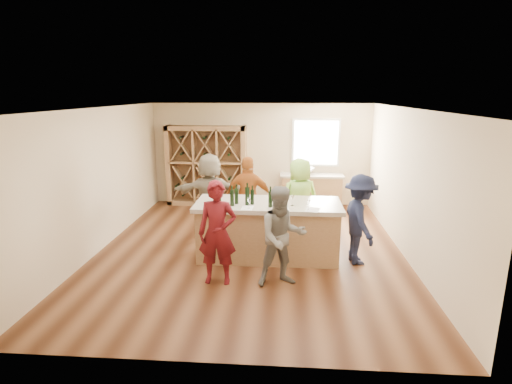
# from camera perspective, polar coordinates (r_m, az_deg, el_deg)

# --- Properties ---
(floor) EXTENTS (6.00, 7.00, 0.10)m
(floor) POSITION_cam_1_polar(r_m,az_deg,el_deg) (8.16, -0.81, -8.54)
(floor) COLOR #59331C
(floor) RESTS_ON ground
(ceiling) EXTENTS (6.00, 7.00, 0.10)m
(ceiling) POSITION_cam_1_polar(r_m,az_deg,el_deg) (7.53, -0.89, 12.28)
(ceiling) COLOR white
(ceiling) RESTS_ON ground
(wall_back) EXTENTS (6.00, 0.10, 2.80)m
(wall_back) POSITION_cam_1_polar(r_m,az_deg,el_deg) (11.20, 0.74, 5.41)
(wall_back) COLOR beige
(wall_back) RESTS_ON ground
(wall_front) EXTENTS (6.00, 0.10, 2.80)m
(wall_front) POSITION_cam_1_polar(r_m,az_deg,el_deg) (4.35, -4.98, -8.80)
(wall_front) COLOR beige
(wall_front) RESTS_ON ground
(wall_left) EXTENTS (0.10, 7.00, 2.80)m
(wall_left) POSITION_cam_1_polar(r_m,az_deg,el_deg) (8.54, -21.71, 1.68)
(wall_left) COLOR beige
(wall_left) RESTS_ON ground
(wall_right) EXTENTS (0.10, 7.00, 2.80)m
(wall_right) POSITION_cam_1_polar(r_m,az_deg,el_deg) (8.05, 21.33, 1.01)
(wall_right) COLOR beige
(wall_right) RESTS_ON ground
(window_frame) EXTENTS (1.30, 0.06, 1.30)m
(window_frame) POSITION_cam_1_polar(r_m,az_deg,el_deg) (11.08, 8.55, 7.00)
(window_frame) COLOR white
(window_frame) RESTS_ON wall_back
(window_pane) EXTENTS (1.18, 0.01, 1.18)m
(window_pane) POSITION_cam_1_polar(r_m,az_deg,el_deg) (11.05, 8.56, 6.97)
(window_pane) COLOR white
(window_pane) RESTS_ON wall_back
(wine_rack) EXTENTS (2.20, 0.45, 2.20)m
(wine_rack) POSITION_cam_1_polar(r_m,az_deg,el_deg) (11.16, -7.07, 3.72)
(wine_rack) COLOR #997149
(wine_rack) RESTS_ON floor
(back_counter_base) EXTENTS (1.60, 0.58, 0.86)m
(back_counter_base) POSITION_cam_1_polar(r_m,az_deg,el_deg) (11.05, 7.88, 0.03)
(back_counter_base) COLOR #997149
(back_counter_base) RESTS_ON floor
(back_counter_top) EXTENTS (1.70, 0.62, 0.06)m
(back_counter_top) POSITION_cam_1_polar(r_m,az_deg,el_deg) (10.95, 7.96, 2.37)
(back_counter_top) COLOR #AEA18E
(back_counter_top) RESTS_ON back_counter_base
(sink) EXTENTS (0.54, 0.54, 0.19)m
(sink) POSITION_cam_1_polar(r_m,az_deg,el_deg) (10.91, 6.94, 3.02)
(sink) COLOR silver
(sink) RESTS_ON back_counter_top
(faucet) EXTENTS (0.02, 0.02, 0.30)m
(faucet) POSITION_cam_1_polar(r_m,az_deg,el_deg) (11.08, 6.90, 3.49)
(faucet) COLOR silver
(faucet) RESTS_ON back_counter_top
(tasting_counter_base) EXTENTS (2.60, 1.00, 1.00)m
(tasting_counter_base) POSITION_cam_1_polar(r_m,az_deg,el_deg) (7.65, 1.72, -5.70)
(tasting_counter_base) COLOR #997149
(tasting_counter_base) RESTS_ON floor
(tasting_counter_top) EXTENTS (2.72, 1.12, 0.08)m
(tasting_counter_top) POSITION_cam_1_polar(r_m,az_deg,el_deg) (7.48, 1.75, -1.80)
(tasting_counter_top) COLOR #AEA18E
(tasting_counter_top) RESTS_ON tasting_counter_base
(wine_bottle_a) EXTENTS (0.10, 0.10, 0.30)m
(wine_bottle_a) POSITION_cam_1_polar(r_m,az_deg,el_deg) (7.35, -5.28, -0.59)
(wine_bottle_a) COLOR black
(wine_bottle_a) RESTS_ON tasting_counter_top
(wine_bottle_b) EXTENTS (0.08, 0.08, 0.30)m
(wine_bottle_b) POSITION_cam_1_polar(r_m,az_deg,el_deg) (7.23, -3.44, -0.84)
(wine_bottle_b) COLOR black
(wine_bottle_b) RESTS_ON tasting_counter_top
(wine_bottle_c) EXTENTS (0.08, 0.08, 0.29)m
(wine_bottle_c) POSITION_cam_1_polar(r_m,az_deg,el_deg) (7.36, -2.80, -0.60)
(wine_bottle_c) COLOR black
(wine_bottle_c) RESTS_ON tasting_counter_top
(wine_bottle_d) EXTENTS (0.10, 0.10, 0.33)m
(wine_bottle_d) POSITION_cam_1_polar(r_m,az_deg,el_deg) (7.26, -1.25, -0.59)
(wine_bottle_d) COLOR black
(wine_bottle_d) RESTS_ON tasting_counter_top
(wine_bottle_e) EXTENTS (0.08, 0.08, 0.28)m
(wine_bottle_e) POSITION_cam_1_polar(r_m,az_deg,el_deg) (7.31, -0.53, -0.72)
(wine_bottle_e) COLOR black
(wine_bottle_e) RESTS_ON tasting_counter_top
(wine_glass_a) EXTENTS (0.09, 0.09, 0.19)m
(wine_glass_a) POSITION_cam_1_polar(r_m,az_deg,el_deg) (7.06, -1.01, -1.63)
(wine_glass_a) COLOR white
(wine_glass_a) RESTS_ON tasting_counter_top
(wine_glass_b) EXTENTS (0.07, 0.07, 0.16)m
(wine_glass_b) POSITION_cam_1_polar(r_m,az_deg,el_deg) (6.98, 3.56, -1.97)
(wine_glass_b) COLOR white
(wine_glass_b) RESTS_ON tasting_counter_top
(wine_glass_c) EXTENTS (0.09, 0.09, 0.18)m
(wine_glass_c) POSITION_cam_1_polar(r_m,az_deg,el_deg) (7.02, 7.52, -1.88)
(wine_glass_c) COLOR white
(wine_glass_c) RESTS_ON tasting_counter_top
(wine_glass_d) EXTENTS (0.09, 0.09, 0.19)m
(wine_glass_d) POSITION_cam_1_polar(r_m,az_deg,el_deg) (7.27, 5.18, -1.21)
(wine_glass_d) COLOR white
(wine_glass_d) RESTS_ON tasting_counter_top
(tasting_menu_a) EXTENTS (0.22, 0.29, 0.00)m
(tasting_menu_a) POSITION_cam_1_polar(r_m,az_deg,el_deg) (7.12, -1.25, -2.27)
(tasting_menu_a) COLOR white
(tasting_menu_a) RESTS_ON tasting_counter_top
(tasting_menu_b) EXTENTS (0.25, 0.32, 0.00)m
(tasting_menu_b) POSITION_cam_1_polar(r_m,az_deg,el_deg) (7.12, 3.80, -2.30)
(tasting_menu_b) COLOR white
(tasting_menu_b) RESTS_ON tasting_counter_top
(tasting_menu_c) EXTENTS (0.30, 0.36, 0.00)m
(tasting_menu_c) POSITION_cam_1_polar(r_m,az_deg,el_deg) (7.08, 8.10, -2.51)
(tasting_menu_c) COLOR white
(tasting_menu_c) RESTS_ON tasting_counter_top
(person_near_left) EXTENTS (0.63, 0.46, 1.73)m
(person_near_left) POSITION_cam_1_polar(r_m,az_deg,el_deg) (6.54, -5.53, -5.84)
(person_near_left) COLOR #590F14
(person_near_left) RESTS_ON floor
(person_near_right) EXTENTS (0.90, 0.65, 1.65)m
(person_near_right) POSITION_cam_1_polar(r_m,az_deg,el_deg) (6.46, 3.78, -6.41)
(person_near_right) COLOR slate
(person_near_right) RESTS_ON floor
(person_server) EXTENTS (0.66, 1.14, 1.67)m
(person_server) POSITION_cam_1_polar(r_m,az_deg,el_deg) (7.52, 14.61, -3.83)
(person_server) COLOR #191E38
(person_server) RESTS_ON floor
(person_far_mid) EXTENTS (1.05, 0.55, 1.78)m
(person_far_mid) POSITION_cam_1_polar(r_m,az_deg,el_deg) (8.51, -1.05, -0.87)
(person_far_mid) COLOR #994C19
(person_far_mid) RESTS_ON floor
(person_far_right) EXTENTS (1.00, 0.82, 1.75)m
(person_far_right) POSITION_cam_1_polar(r_m,az_deg,el_deg) (8.54, 6.24, -1.00)
(person_far_right) COLOR #8CC64C
(person_far_right) RESTS_ON floor
(person_far_left) EXTENTS (1.71, 0.67, 1.83)m
(person_far_left) POSITION_cam_1_polar(r_m,az_deg,el_deg) (8.79, -6.55, -0.33)
(person_far_left) COLOR gray
(person_far_left) RESTS_ON floor
(wine_bottle_f) EXTENTS (0.07, 0.07, 0.30)m
(wine_bottle_f) POSITION_cam_1_polar(r_m,az_deg,el_deg) (7.14, 2.06, -1.00)
(wine_bottle_f) COLOR black
(wine_bottle_f) RESTS_ON tasting_counter_top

